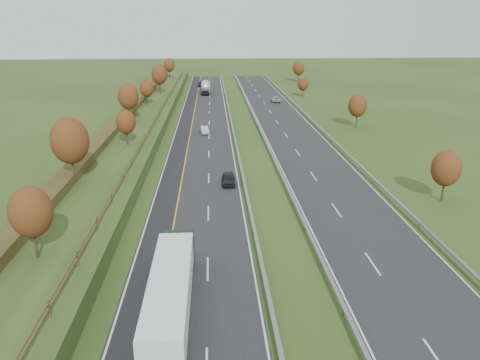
% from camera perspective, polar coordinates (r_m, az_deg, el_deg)
% --- Properties ---
extents(ground, '(400.00, 400.00, 0.00)m').
position_cam_1_polar(ground, '(81.22, 0.99, 4.73)').
color(ground, '#2B4418').
rests_on(ground, ground).
extents(near_carriageway, '(10.50, 200.00, 0.04)m').
position_cam_1_polar(near_carriageway, '(85.87, -4.62, 5.45)').
color(near_carriageway, black).
rests_on(near_carriageway, ground).
extents(far_carriageway, '(10.50, 200.00, 0.04)m').
position_cam_1_polar(far_carriageway, '(87.09, 6.34, 5.59)').
color(far_carriageway, black).
rests_on(far_carriageway, ground).
extents(hard_shoulder, '(3.00, 200.00, 0.04)m').
position_cam_1_polar(hard_shoulder, '(86.03, -7.13, 5.40)').
color(hard_shoulder, black).
rests_on(hard_shoulder, ground).
extents(lane_markings, '(26.75, 200.00, 0.01)m').
position_cam_1_polar(lane_markings, '(85.85, -0.33, 5.53)').
color(lane_markings, silver).
rests_on(lane_markings, near_carriageway).
extents(embankment_left, '(12.00, 200.00, 2.00)m').
position_cam_1_polar(embankment_left, '(86.91, -13.28, 5.84)').
color(embankment_left, '#2B4418').
rests_on(embankment_left, ground).
extents(hedge_left, '(2.20, 180.00, 1.10)m').
position_cam_1_polar(hedge_left, '(86.96, -14.67, 6.78)').
color(hedge_left, '#383A17').
rests_on(hedge_left, embankment_left).
extents(fence_left, '(0.12, 189.06, 1.20)m').
position_cam_1_polar(fence_left, '(85.50, -10.42, 7.01)').
color(fence_left, '#422B19').
rests_on(fence_left, embankment_left).
extents(median_barrier_near, '(0.32, 200.00, 0.71)m').
position_cam_1_polar(median_barrier_near, '(85.80, -0.81, 5.91)').
color(median_barrier_near, gray).
rests_on(median_barrier_near, ground).
extents(median_barrier_far, '(0.32, 200.00, 0.71)m').
position_cam_1_polar(median_barrier_far, '(86.18, 2.60, 5.95)').
color(median_barrier_far, gray).
rests_on(median_barrier_far, ground).
extents(outer_barrier_far, '(0.32, 200.00, 0.71)m').
position_cam_1_polar(outer_barrier_far, '(88.12, 10.10, 5.96)').
color(outer_barrier_far, gray).
rests_on(outer_barrier_far, ground).
extents(trees_left, '(6.64, 164.30, 7.66)m').
position_cam_1_polar(trees_left, '(82.59, -13.69, 8.96)').
color(trees_left, '#2D2116').
rests_on(trees_left, embankment_left).
extents(trees_far, '(8.45, 118.60, 7.12)m').
position_cam_1_polar(trees_far, '(117.23, 10.55, 10.83)').
color(trees_far, '#2D2116').
rests_on(trees_far, ground).
extents(box_lorry, '(2.58, 16.28, 4.06)m').
position_cam_1_polar(box_lorry, '(32.64, -8.33, -13.24)').
color(box_lorry, black).
rests_on(box_lorry, near_carriageway).
extents(road_tanker, '(2.40, 11.22, 3.46)m').
position_cam_1_polar(road_tanker, '(138.94, -4.23, 11.27)').
color(road_tanker, silver).
rests_on(road_tanker, near_carriageway).
extents(car_dark_near, '(1.73, 4.15, 1.40)m').
position_cam_1_polar(car_dark_near, '(59.17, -1.41, 0.16)').
color(car_dark_near, black).
rests_on(car_dark_near, near_carriageway).
extents(car_silver_mid, '(1.83, 4.06, 1.30)m').
position_cam_1_polar(car_silver_mid, '(87.23, -4.35, 6.12)').
color(car_silver_mid, '#B3B4B9').
rests_on(car_silver_mid, near_carriageway).
extents(car_small_far, '(2.20, 5.39, 1.56)m').
position_cam_1_polar(car_small_far, '(154.62, -4.71, 11.61)').
color(car_small_far, '#161945').
rests_on(car_small_far, near_carriageway).
extents(car_oncoming, '(2.42, 4.97, 1.36)m').
position_cam_1_polar(car_oncoming, '(123.30, 4.38, 9.80)').
color(car_oncoming, '#B5B4B9').
rests_on(car_oncoming, far_carriageway).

